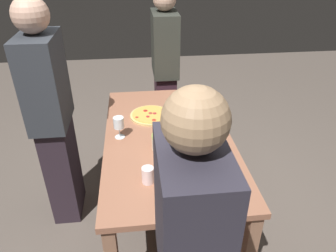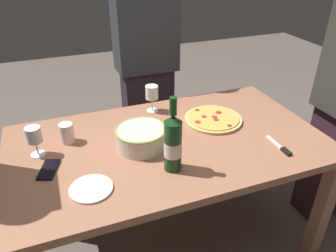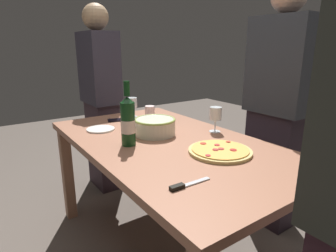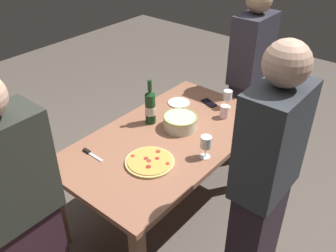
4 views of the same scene
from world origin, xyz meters
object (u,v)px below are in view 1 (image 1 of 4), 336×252
at_px(pizza, 151,115).
at_px(cup_amber, 148,175).
at_px(serving_bowl, 170,141).
at_px(dining_table, 168,147).
at_px(person_host, 53,119).
at_px(wine_bottle, 201,122).
at_px(person_guest_right, 165,71).
at_px(wine_glass_near_pizza, 162,184).
at_px(wine_glass_by_bottle, 119,123).
at_px(pizza_knife, 192,103).
at_px(side_plate, 214,171).
at_px(cell_phone, 187,191).

xyz_separation_m(pizza, cup_amber, (-0.79, 0.07, 0.04)).
xyz_separation_m(serving_bowl, cup_amber, (-0.34, 0.17, -0.00)).
height_order(dining_table, person_host, person_host).
height_order(serving_bowl, wine_bottle, wine_bottle).
bearing_deg(dining_table, cup_amber, 160.37).
xyz_separation_m(wine_bottle, person_guest_right, (1.18, 0.13, -0.07)).
bearing_deg(cup_amber, wine_glass_near_pizza, -155.37).
distance_m(wine_glass_by_bottle, person_host, 0.48).
height_order(pizza, serving_bowl, serving_bowl).
bearing_deg(pizza, person_host, 103.47).
bearing_deg(cup_amber, wine_glass_by_bottle, 18.82).
distance_m(person_host, person_guest_right, 1.34).
relative_size(wine_bottle, pizza_knife, 1.85).
relative_size(cup_amber, side_plate, 0.57).
relative_size(pizza, serving_bowl, 1.27).
bearing_deg(cup_amber, person_host, 46.03).
xyz_separation_m(cell_phone, pizza_knife, (1.08, -0.22, 0.00)).
height_order(wine_bottle, cell_phone, wine_bottle).
bearing_deg(cell_phone, wine_glass_by_bottle, -128.67).
bearing_deg(cell_phone, wine_glass_near_pizza, -55.40).
relative_size(wine_bottle, person_guest_right, 0.22).
xyz_separation_m(wine_glass_by_bottle, cup_amber, (-0.51, -0.17, -0.06)).
bearing_deg(wine_glass_by_bottle, wine_glass_near_pizza, -159.84).
bearing_deg(person_guest_right, dining_table, -0.00).
xyz_separation_m(wine_glass_by_bottle, cell_phone, (-0.61, -0.38, -0.11)).
xyz_separation_m(cup_amber, pizza_knife, (0.97, -0.44, -0.05)).
distance_m(wine_bottle, wine_glass_by_bottle, 0.57).
xyz_separation_m(wine_bottle, side_plate, (-0.37, -0.02, -0.13)).
bearing_deg(wine_glass_near_pizza, serving_bowl, -11.78).
height_order(dining_table, pizza_knife, pizza_knife).
bearing_deg(wine_glass_near_pizza, pizza, 0.10).
bearing_deg(pizza, serving_bowl, -167.27).
bearing_deg(person_host, wine_bottle, -1.18).
height_order(wine_bottle, person_host, person_host).
height_order(dining_table, wine_glass_near_pizza, wine_glass_near_pizza).
distance_m(dining_table, pizza_knife, 0.57).
relative_size(wine_glass_near_pizza, person_host, 0.09).
xyz_separation_m(wine_glass_near_pizza, side_plate, (0.20, -0.34, -0.10)).
bearing_deg(pizza_knife, serving_bowl, 157.08).
xyz_separation_m(cell_phone, person_host, (0.73, 0.86, 0.11)).
relative_size(side_plate, person_guest_right, 0.11).
relative_size(wine_glass_by_bottle, cell_phone, 1.11).
height_order(pizza, cell_phone, pizza).
bearing_deg(dining_table, pizza_knife, -28.23).
xyz_separation_m(cup_amber, side_plate, (0.05, -0.41, -0.05)).
xyz_separation_m(serving_bowl, person_host, (0.28, 0.81, 0.06)).
bearing_deg(serving_bowl, wine_glass_by_bottle, 63.54).
bearing_deg(person_guest_right, person_host, -38.04).
distance_m(dining_table, cup_amber, 0.53).
relative_size(wine_glass_by_bottle, cup_amber, 1.57).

